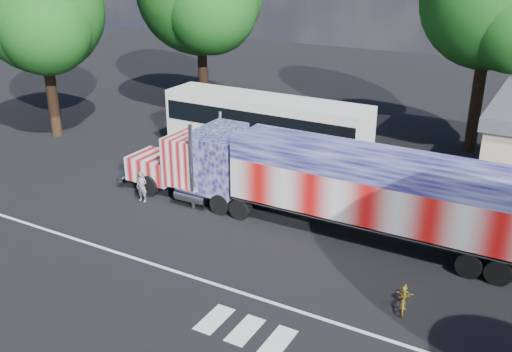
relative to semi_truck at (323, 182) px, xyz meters
The scene contains 8 objects.
ground 5.03m from the semi_truck, 134.23° to the right, with size 100.00×100.00×0.00m, color black.
lane_markings 7.49m from the semi_truck, 101.73° to the right, with size 30.00×2.67×0.01m.
semi_truck is the anchor object (origin of this frame).
coach_bus 9.40m from the semi_truck, 133.83° to the left, with size 12.40×2.89×3.61m.
woman 8.99m from the semi_truck, 168.61° to the right, with size 0.57×0.37×1.56m, color slate.
bicycle 6.74m from the semi_truck, 40.35° to the right, with size 0.56×1.59×0.84m, color gold.
tree_ne_a 15.91m from the semi_truck, 73.97° to the left, with size 8.18×7.79×12.80m.
tree_w_a 21.53m from the semi_truck, 169.88° to the left, with size 8.08×7.70×11.85m.
Camera 1 is at (11.86, -17.99, 11.62)m, focal length 40.00 mm.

